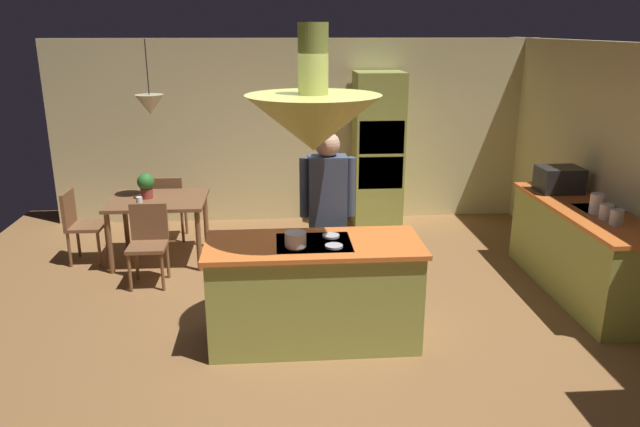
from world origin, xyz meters
The scene contains 19 objects.
ground centered at (0.00, 0.00, 0.00)m, with size 8.16×8.16×0.00m, color olive.
wall_back centered at (0.00, 3.45, 1.27)m, with size 6.80×0.10×2.55m, color beige.
kitchen_island centered at (0.00, -0.20, 0.47)m, with size 1.87×0.80×0.95m.
counter_run_right centered at (2.84, 0.60, 0.47)m, with size 0.73×2.20×0.93m.
oven_tower centered at (1.10, 3.04, 1.06)m, with size 0.66×0.62×2.13m.
dining_table centered at (-1.70, 1.90, 0.66)m, with size 1.11×0.92×0.76m.
person_at_island centered at (0.18, 0.47, 1.02)m, with size 0.53×0.24×1.76m.
range_hood centered at (0.00, -0.20, 1.98)m, with size 1.10×1.10×1.00m.
pendant_light_over_table centered at (-1.70, 1.90, 1.86)m, with size 0.32×0.32×0.82m.
chair_facing_island centered at (-1.70, 1.22, 0.50)m, with size 0.40×0.40×0.87m.
chair_by_back_wall centered at (-1.70, 2.58, 0.50)m, with size 0.40×0.40×0.87m.
chair_at_corner centered at (-2.64, 1.90, 0.50)m, with size 0.40×0.40×0.87m.
potted_plant_on_table centered at (-1.83, 1.94, 0.93)m, with size 0.20×0.20×0.30m.
cup_on_table centered at (-1.86, 1.67, 0.81)m, with size 0.07×0.07×0.09m, color white.
canister_flour centered at (2.84, 0.06, 1.00)m, with size 0.12×0.12×0.15m, color silver.
canister_sugar centered at (2.84, 0.24, 1.00)m, with size 0.13×0.13×0.15m, color silver.
canister_tea centered at (2.84, 0.42, 1.03)m, with size 0.14×0.14×0.20m, color silver.
microwave_on_counter centered at (2.84, 1.25, 1.07)m, with size 0.46×0.36×0.28m, color #232326.
cooking_pot_on_cooktop centered at (-0.16, -0.33, 1.01)m, with size 0.18×0.18×0.12m, color #B2B2B7.
Camera 1 is at (-0.32, -5.03, 2.69)m, focal length 33.75 mm.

